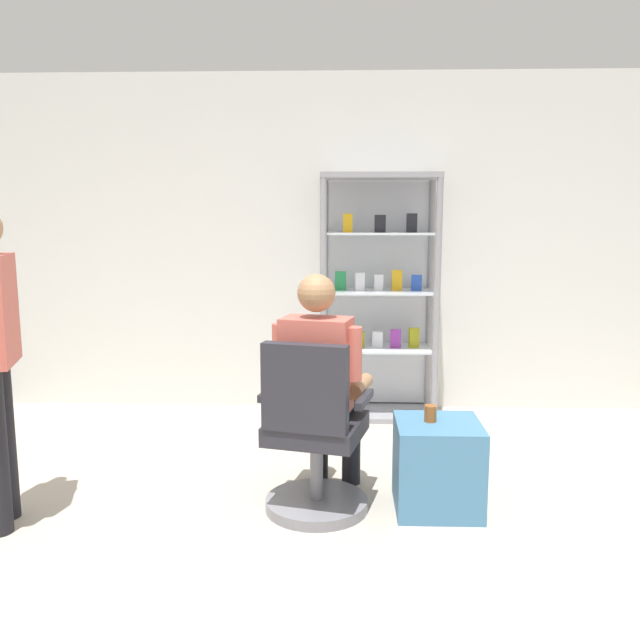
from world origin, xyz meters
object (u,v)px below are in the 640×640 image
office_chair (314,443)px  display_cabinet_main (378,296)px  seated_shopkeeper (322,378)px  tea_glass (430,413)px  storage_crate (437,466)px

office_chair → display_cabinet_main: bearing=76.8°
office_chair → seated_shopkeeper: 0.36m
seated_shopkeeper → tea_glass: (0.59, -0.05, -0.18)m
office_chair → seated_shopkeeper: (0.04, 0.16, 0.32)m
tea_glass → display_cabinet_main: bearing=96.5°
storage_crate → display_cabinet_main: bearing=97.8°
storage_crate → tea_glass: tea_glass is taller
office_chair → seated_shopkeeper: size_ratio=0.74×
display_cabinet_main → storage_crate: 1.90m
seated_shopkeeper → tea_glass: size_ratio=14.43×
display_cabinet_main → office_chair: size_ratio=1.98×
office_chair → tea_glass: (0.63, 0.11, 0.14)m
office_chair → tea_glass: office_chair is taller
display_cabinet_main → tea_glass: 1.79m
office_chair → seated_shopkeeper: bearing=76.1°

